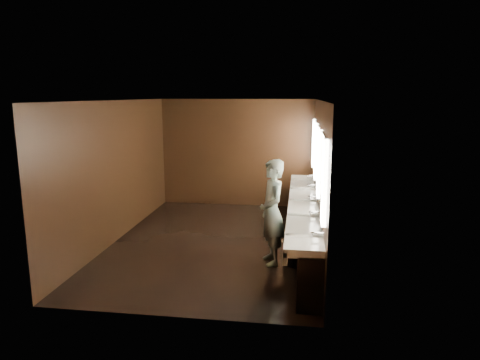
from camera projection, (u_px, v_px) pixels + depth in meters
The scene contains 10 objects.
floor at pixel (215, 242), 8.61m from camera, with size 6.00×6.00×0.00m, color black.
ceiling at pixel (214, 100), 8.06m from camera, with size 4.00×6.00×0.02m, color #2D2D2B.
wall_back at pixel (237, 153), 11.25m from camera, with size 4.00×0.02×2.80m, color black.
wall_front at pixel (168, 215), 5.42m from camera, with size 4.00×0.02×2.80m, color black.
wall_left at pixel (117, 171), 8.60m from camera, with size 0.02×6.00×2.80m, color black.
wall_right at pixel (318, 176), 8.06m from camera, with size 0.02×6.00×2.80m, color black.
sink_counter at pixel (306, 222), 8.27m from camera, with size 0.55×5.40×1.01m.
mirror_band at pixel (318, 158), 8.00m from camera, with size 0.06×5.03×1.15m.
person at pixel (272, 212), 7.36m from camera, with size 0.67×0.44×1.83m, color #7CB4B8.
trash_bin at pixel (294, 249), 7.41m from camera, with size 0.35×0.35×0.55m, color black.
Camera 1 is at (1.62, -8.05, 2.90)m, focal length 32.00 mm.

